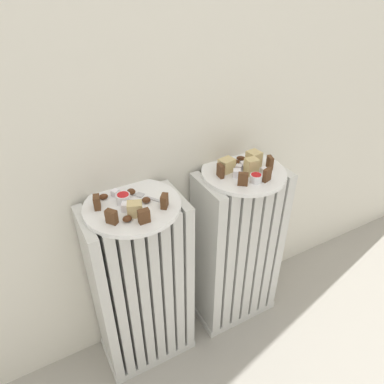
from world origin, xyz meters
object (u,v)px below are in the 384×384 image
(radiator_left, at_px, (142,288))
(fork, at_px, (149,198))
(plate_right, at_px, (244,173))
(jam_bowl_left, at_px, (123,198))
(plate_left, at_px, (132,206))
(jam_bowl_right, at_px, (256,178))
(radiator_right, at_px, (236,250))

(radiator_left, height_order, fork, fork)
(plate_right, relative_size, jam_bowl_left, 6.88)
(plate_right, bearing_deg, radiator_left, 180.00)
(plate_left, relative_size, jam_bowl_right, 7.20)
(radiator_left, relative_size, radiator_right, 1.00)
(radiator_left, xyz_separation_m, radiator_right, (0.37, -0.00, 0.00))
(radiator_left, distance_m, fork, 0.33)
(plate_right, height_order, fork, fork)
(plate_right, distance_m, fork, 0.32)
(radiator_right, xyz_separation_m, jam_bowl_right, (-0.01, -0.07, 0.34))
(radiator_right, xyz_separation_m, jam_bowl_left, (-0.38, 0.02, 0.34))
(plate_left, relative_size, fork, 2.88)
(radiator_left, xyz_separation_m, plate_right, (0.37, 0.00, 0.32))
(plate_right, height_order, jam_bowl_right, jam_bowl_right)
(plate_left, height_order, jam_bowl_left, jam_bowl_left)
(plate_left, bearing_deg, plate_right, 0.00)
(radiator_right, xyz_separation_m, fork, (-0.32, 0.00, 0.33))
(radiator_left, bearing_deg, jam_bowl_left, 137.26)
(radiator_right, bearing_deg, jam_bowl_right, -95.26)
(jam_bowl_left, height_order, fork, jam_bowl_left)
(radiator_right, xyz_separation_m, plate_left, (-0.37, 0.00, 0.32))
(plate_left, height_order, plate_right, same)
(plate_right, relative_size, fork, 2.88)
(radiator_right, xyz_separation_m, plate_right, (0.00, 0.00, 0.32))
(jam_bowl_right, relative_size, fork, 0.40)
(radiator_right, height_order, plate_right, plate_right)
(jam_bowl_right, distance_m, fork, 0.32)
(radiator_left, distance_m, plate_right, 0.49)
(radiator_right, distance_m, jam_bowl_right, 0.35)
(radiator_left, height_order, jam_bowl_left, jam_bowl_left)
(fork, bearing_deg, jam_bowl_left, 168.91)
(radiator_right, height_order, jam_bowl_left, jam_bowl_left)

